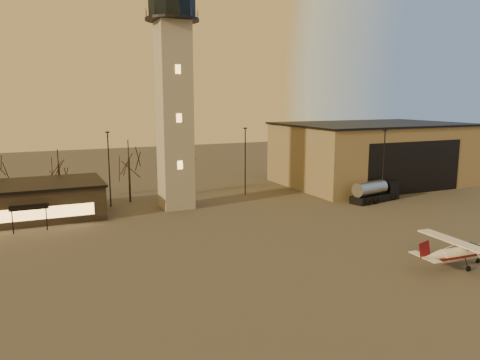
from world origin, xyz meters
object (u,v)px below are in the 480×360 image
Objects in this scene: control_tower at (174,83)px; hangar at (372,153)px; fuel_truck at (375,193)px; cessna_front at (462,256)px.

hangar is (36.00, 3.98, -11.17)m from control_tower.
control_tower reaches higher than fuel_truck.
control_tower is 38.83m from cessna_front.
fuel_truck reaches higher than cessna_front.
fuel_truck is (10.53, 23.80, 0.23)m from cessna_front.
hangar reaches higher than fuel_truck.
hangar reaches higher than cessna_front.
cessna_front is 1.21× the size of fuel_truck.
cessna_front is at bearing -125.35° from fuel_truck.
hangar is at bearing 6.31° from control_tower.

